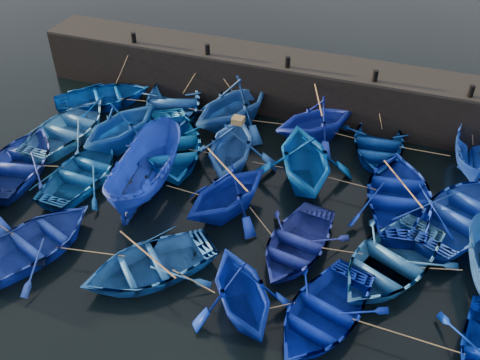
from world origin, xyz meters
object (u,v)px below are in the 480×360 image
(boat_0, at_px, (103,97))
(boat_8, at_px, (170,145))
(boat_13, at_px, (20,162))
(wooden_crate, at_px, (238,120))

(boat_0, relative_size, boat_8, 0.82)
(boat_0, bearing_deg, boat_8, -159.69)
(boat_13, relative_size, wooden_crate, 10.79)
(boat_8, xyz_separation_m, boat_13, (-5.44, -3.20, -0.07))
(boat_13, bearing_deg, wooden_crate, -171.97)
(boat_0, xyz_separation_m, boat_8, (5.10, -2.85, 0.10))
(boat_13, height_order, wooden_crate, wooden_crate)
(boat_13, xyz_separation_m, wooden_crate, (8.57, 3.29, 1.95))
(boat_0, relative_size, wooden_crate, 10.18)
(boat_8, bearing_deg, wooden_crate, -30.33)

